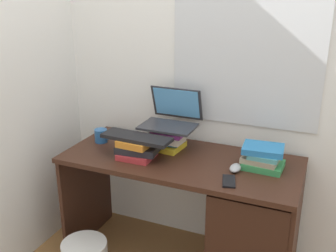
{
  "coord_description": "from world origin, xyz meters",
  "views": [
    {
      "loc": [
        0.77,
        -2.01,
        1.7
      ],
      "look_at": [
        -0.09,
        0.03,
        0.91
      ],
      "focal_mm": 42.5,
      "sensor_mm": 36.0,
      "label": 1
    }
  ],
  "objects_px": {
    "keyboard": "(137,138)",
    "cell_phone": "(229,181)",
    "book_stack_tall": "(167,138)",
    "mug": "(101,136)",
    "book_stack_keyboard_riser": "(137,148)",
    "computer_mouse": "(235,168)",
    "desk": "(235,221)",
    "laptop": "(172,116)",
    "book_stack_side": "(263,157)"
  },
  "relations": [
    {
      "from": "keyboard",
      "to": "cell_phone",
      "type": "height_order",
      "value": "keyboard"
    },
    {
      "from": "book_stack_tall",
      "to": "mug",
      "type": "xyz_separation_m",
      "value": [
        -0.44,
        -0.07,
        -0.02
      ]
    },
    {
      "from": "book_stack_tall",
      "to": "cell_phone",
      "type": "xyz_separation_m",
      "value": [
        0.47,
        -0.29,
        -0.06
      ]
    },
    {
      "from": "book_stack_keyboard_riser",
      "to": "computer_mouse",
      "type": "bearing_deg",
      "value": 4.25
    },
    {
      "from": "desk",
      "to": "laptop",
      "type": "height_order",
      "value": "laptop"
    },
    {
      "from": "book_stack_keyboard_riser",
      "to": "computer_mouse",
      "type": "height_order",
      "value": "book_stack_keyboard_riser"
    },
    {
      "from": "desk",
      "to": "keyboard",
      "type": "height_order",
      "value": "keyboard"
    },
    {
      "from": "book_stack_keyboard_riser",
      "to": "mug",
      "type": "xyz_separation_m",
      "value": [
        -0.33,
        0.12,
        -0.01
      ]
    },
    {
      "from": "book_stack_tall",
      "to": "mug",
      "type": "distance_m",
      "value": 0.45
    },
    {
      "from": "book_stack_side",
      "to": "book_stack_tall",
      "type": "bearing_deg",
      "value": 175.95
    },
    {
      "from": "keyboard",
      "to": "mug",
      "type": "distance_m",
      "value": 0.36
    },
    {
      "from": "keyboard",
      "to": "computer_mouse",
      "type": "xyz_separation_m",
      "value": [
        0.59,
        0.04,
        -0.11
      ]
    },
    {
      "from": "book_stack_tall",
      "to": "laptop",
      "type": "bearing_deg",
      "value": 88.32
    },
    {
      "from": "mug",
      "to": "cell_phone",
      "type": "relative_size",
      "value": 0.87
    },
    {
      "from": "laptop",
      "to": "computer_mouse",
      "type": "distance_m",
      "value": 0.54
    },
    {
      "from": "cell_phone",
      "to": "book_stack_keyboard_riser",
      "type": "bearing_deg",
      "value": 155.45
    },
    {
      "from": "mug",
      "to": "cell_phone",
      "type": "distance_m",
      "value": 0.94
    },
    {
      "from": "book_stack_tall",
      "to": "cell_phone",
      "type": "height_order",
      "value": "book_stack_tall"
    },
    {
      "from": "book_stack_tall",
      "to": "keyboard",
      "type": "bearing_deg",
      "value": -121.84
    },
    {
      "from": "book_stack_side",
      "to": "desk",
      "type": "bearing_deg",
      "value": -144.64
    },
    {
      "from": "book_stack_side",
      "to": "mug",
      "type": "bearing_deg",
      "value": -178.68
    },
    {
      "from": "desk",
      "to": "computer_mouse",
      "type": "bearing_deg",
      "value": -122.67
    },
    {
      "from": "book_stack_side",
      "to": "cell_phone",
      "type": "relative_size",
      "value": 1.74
    },
    {
      "from": "computer_mouse",
      "to": "keyboard",
      "type": "bearing_deg",
      "value": -175.62
    },
    {
      "from": "book_stack_keyboard_riser",
      "to": "mug",
      "type": "height_order",
      "value": "book_stack_keyboard_riser"
    },
    {
      "from": "laptop",
      "to": "cell_phone",
      "type": "bearing_deg",
      "value": -36.58
    },
    {
      "from": "book_stack_tall",
      "to": "desk",
      "type": "bearing_deg",
      "value": -14.46
    },
    {
      "from": "book_stack_keyboard_riser",
      "to": "laptop",
      "type": "bearing_deg",
      "value": 64.87
    },
    {
      "from": "laptop",
      "to": "computer_mouse",
      "type": "xyz_separation_m",
      "value": [
        0.47,
        -0.21,
        -0.18
      ]
    },
    {
      "from": "desk",
      "to": "book_stack_side",
      "type": "bearing_deg",
      "value": 35.36
    },
    {
      "from": "laptop",
      "to": "keyboard",
      "type": "distance_m",
      "value": 0.29
    },
    {
      "from": "mug",
      "to": "book_stack_side",
      "type": "bearing_deg",
      "value": 1.32
    },
    {
      "from": "desk",
      "to": "book_stack_keyboard_riser",
      "type": "xyz_separation_m",
      "value": [
        -0.6,
        -0.06,
        0.39
      ]
    },
    {
      "from": "cell_phone",
      "to": "computer_mouse",
      "type": "bearing_deg",
      "value": 75.55
    },
    {
      "from": "book_stack_keyboard_riser",
      "to": "book_stack_side",
      "type": "height_order",
      "value": "book_stack_side"
    },
    {
      "from": "book_stack_keyboard_riser",
      "to": "laptop",
      "type": "height_order",
      "value": "laptop"
    },
    {
      "from": "book_stack_tall",
      "to": "book_stack_side",
      "type": "xyz_separation_m",
      "value": [
        0.6,
        -0.04,
        -0.01
      ]
    },
    {
      "from": "desk",
      "to": "cell_phone",
      "type": "bearing_deg",
      "value": -93.98
    },
    {
      "from": "desk",
      "to": "book_stack_keyboard_riser",
      "type": "height_order",
      "value": "book_stack_keyboard_riser"
    },
    {
      "from": "desk",
      "to": "keyboard",
      "type": "relative_size",
      "value": 3.33
    },
    {
      "from": "computer_mouse",
      "to": "mug",
      "type": "distance_m",
      "value": 0.91
    },
    {
      "from": "laptop",
      "to": "book_stack_keyboard_riser",
      "type": "bearing_deg",
      "value": -115.13
    },
    {
      "from": "computer_mouse",
      "to": "cell_phone",
      "type": "xyz_separation_m",
      "value": [
        0.0,
        -0.14,
        -0.01
      ]
    },
    {
      "from": "book_stack_keyboard_riser",
      "to": "book_stack_side",
      "type": "bearing_deg",
      "value": 11.5
    },
    {
      "from": "book_stack_side",
      "to": "laptop",
      "type": "xyz_separation_m",
      "value": [
        -0.59,
        0.1,
        0.13
      ]
    },
    {
      "from": "book_stack_tall",
      "to": "book_stack_keyboard_riser",
      "type": "bearing_deg",
      "value": -121.57
    },
    {
      "from": "book_stack_keyboard_riser",
      "to": "keyboard",
      "type": "bearing_deg",
      "value": -144.29
    },
    {
      "from": "desk",
      "to": "computer_mouse",
      "type": "xyz_separation_m",
      "value": [
        -0.01,
        -0.02,
        0.35
      ]
    },
    {
      "from": "book_stack_keyboard_riser",
      "to": "keyboard",
      "type": "height_order",
      "value": "keyboard"
    },
    {
      "from": "cell_phone",
      "to": "mug",
      "type": "bearing_deg",
      "value": 151.47
    }
  ]
}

